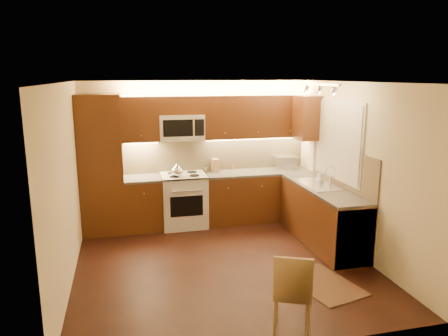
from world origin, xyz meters
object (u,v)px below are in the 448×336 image
object	(u,v)px
microwave	(181,127)
kettle	(177,170)
soap_bottle	(321,175)
dining_chair	(293,290)
toaster_oven	(285,162)
knife_block	(215,165)
stove	(184,200)
sink	(320,180)

from	to	relation	value
microwave	kettle	world-z (taller)	microwave
soap_bottle	dining_chair	xyz separation A→B (m)	(-1.50, -2.49, -0.56)
kettle	microwave	bearing A→B (deg)	68.63
microwave	kettle	xyz separation A→B (m)	(-0.12, -0.28, -0.68)
toaster_oven	soap_bottle	size ratio (longest dim) A/B	2.05
microwave	soap_bottle	world-z (taller)	microwave
toaster_oven	dining_chair	world-z (taller)	toaster_oven
toaster_oven	knife_block	size ratio (longest dim) A/B	1.65
toaster_oven	knife_block	distance (m)	1.32
dining_chair	toaster_oven	bearing A→B (deg)	93.23
knife_block	soap_bottle	bearing A→B (deg)	-40.93
kettle	soap_bottle	distance (m)	2.37
microwave	knife_block	size ratio (longest dim) A/B	3.25
toaster_oven	dining_chair	xyz separation A→B (m)	(-1.29, -3.53, -0.58)
toaster_oven	soap_bottle	world-z (taller)	toaster_oven
stove	sink	distance (m)	2.35
kettle	knife_block	distance (m)	0.80
microwave	stove	bearing A→B (deg)	-90.00
soap_bottle	dining_chair	distance (m)	2.96
toaster_oven	dining_chair	distance (m)	3.81
knife_block	dining_chair	distance (m)	3.61
toaster_oven	microwave	bearing A→B (deg)	-175.82
toaster_oven	sink	bearing A→B (deg)	-83.21
microwave	knife_block	xyz separation A→B (m)	(0.60, 0.05, -0.70)
toaster_oven	knife_block	xyz separation A→B (m)	(-1.32, 0.03, 0.00)
knife_block	soap_bottle	xyz separation A→B (m)	(1.53, -1.07, -0.02)
sink	dining_chair	world-z (taller)	sink
knife_block	microwave	bearing A→B (deg)	178.71
kettle	dining_chair	bearing A→B (deg)	-74.23
stove	dining_chair	distance (m)	3.43
microwave	dining_chair	bearing A→B (deg)	-79.77
knife_block	soap_bottle	distance (m)	1.87
kettle	sink	bearing A→B (deg)	-22.17
toaster_oven	soap_bottle	distance (m)	1.06
stove	microwave	size ratio (longest dim) A/B	1.21
sink	dining_chair	distance (m)	2.69
knife_block	sink	bearing A→B (deg)	-49.08
knife_block	stove	bearing A→B (deg)	-168.94
stove	toaster_oven	xyz separation A→B (m)	(1.93, 0.16, 0.56)
stove	knife_block	size ratio (longest dim) A/B	3.94
sink	toaster_oven	distance (m)	1.29
microwave	sink	world-z (taller)	microwave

